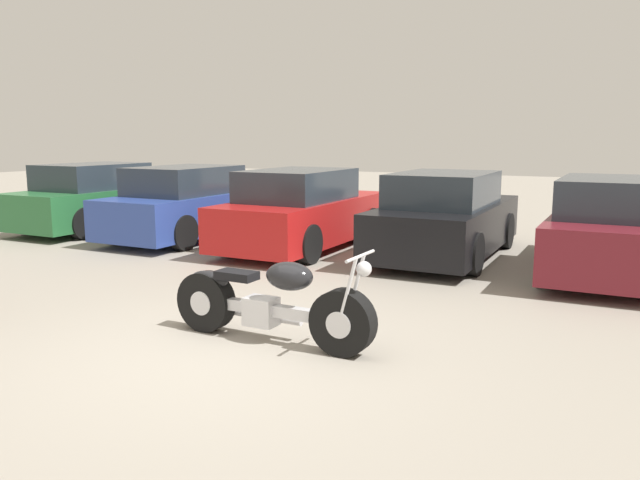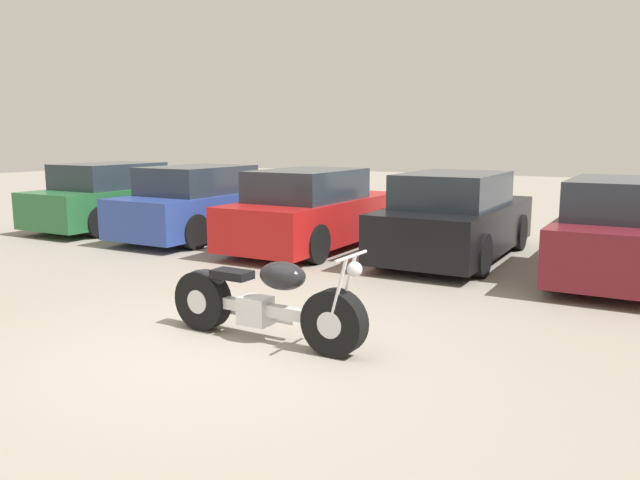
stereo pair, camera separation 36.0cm
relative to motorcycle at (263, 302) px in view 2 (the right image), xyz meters
The scene contains 7 objects.
ground_plane 0.71m from the motorcycle, 113.99° to the right, with size 60.00×60.00×0.00m, color gray.
motorcycle is the anchor object (origin of this frame).
parked_car_green 9.26m from the motorcycle, 146.22° to the left, with size 1.81×4.32×1.52m.
parked_car_blue 7.13m from the motorcycle, 134.60° to the left, with size 1.81×4.32×1.52m.
parked_car_red 5.54m from the motorcycle, 114.64° to the left, with size 1.81×4.32×1.52m.
parked_car_black 5.40m from the motorcycle, 85.92° to the left, with size 1.81×4.32×1.52m.
parked_car_maroon 6.00m from the motorcycle, 59.14° to the left, with size 1.81×4.32×1.52m.
Camera 2 is at (3.86, -4.70, 2.14)m, focal length 35.00 mm.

